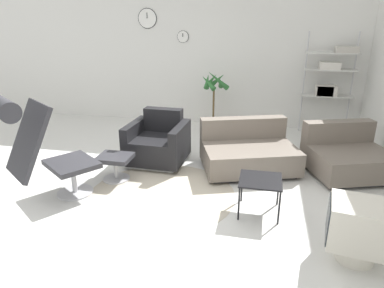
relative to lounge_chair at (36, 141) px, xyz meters
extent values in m
plane|color=silver|center=(1.24, 0.54, -0.78)|extent=(12.00, 12.00, 0.00)
cube|color=silver|center=(1.24, 3.77, 0.62)|extent=(12.00, 0.06, 2.80)
cylinder|color=black|center=(0.07, 3.73, 1.30)|extent=(0.39, 0.01, 0.39)
cylinder|color=white|center=(0.07, 3.73, 1.30)|extent=(0.37, 0.02, 0.37)
cube|color=black|center=(0.07, 3.71, 1.35)|extent=(0.01, 0.01, 0.11)
cylinder|color=black|center=(0.79, 3.73, 0.95)|extent=(0.23, 0.01, 0.23)
cylinder|color=white|center=(0.79, 3.73, 0.95)|extent=(0.22, 0.02, 0.22)
cube|color=black|center=(0.79, 3.71, 0.99)|extent=(0.01, 0.01, 0.07)
cylinder|color=#BCB29E|center=(1.29, 0.49, -0.78)|extent=(1.83, 1.83, 0.01)
cylinder|color=#BCBCC1|center=(0.21, 0.30, -0.77)|extent=(0.61, 0.61, 0.02)
cylinder|color=#BCBCC1|center=(0.21, 0.30, -0.60)|extent=(0.06, 0.06, 0.34)
cube|color=#2D2D33|center=(0.21, 0.30, -0.39)|extent=(0.79, 0.77, 0.06)
cube|color=#2D2D33|center=(-0.05, -0.06, 0.03)|extent=(0.74, 0.70, 0.79)
cylinder|color=#2D2D33|center=(-0.16, -0.22, 0.41)|extent=(0.57, 0.49, 0.21)
cylinder|color=#BCBCC1|center=(0.56, 0.77, -0.77)|extent=(0.36, 0.36, 0.02)
cylinder|color=#BCBCC1|center=(0.56, 0.77, -0.63)|extent=(0.05, 0.05, 0.27)
cube|color=#2D2D33|center=(0.56, 0.77, -0.47)|extent=(0.44, 0.37, 0.06)
cube|color=silver|center=(0.93, 1.46, -0.75)|extent=(0.71, 0.68, 0.06)
cube|color=black|center=(0.93, 1.46, -0.55)|extent=(0.62, 0.83, 0.35)
cube|color=black|center=(0.94, 1.77, -0.19)|extent=(0.60, 0.20, 0.35)
cube|color=black|center=(1.29, 1.44, -0.45)|extent=(0.15, 0.81, 0.55)
cube|color=black|center=(0.58, 1.47, -0.45)|extent=(0.15, 0.81, 0.55)
cube|color=black|center=(2.29, 1.48, -0.76)|extent=(1.35, 1.13, 0.05)
cube|color=#70665B|center=(2.29, 1.48, -0.57)|extent=(1.52, 1.30, 0.32)
cube|color=#70665B|center=(2.17, 1.82, -0.26)|extent=(1.28, 0.61, 0.31)
cube|color=black|center=(3.66, 1.59, -0.76)|extent=(1.14, 1.05, 0.05)
cube|color=#70665B|center=(3.66, 1.59, -0.57)|extent=(1.28, 1.22, 0.32)
cube|color=#70665B|center=(3.54, 1.93, -0.26)|extent=(1.04, 0.53, 0.31)
cube|color=black|center=(2.48, 0.32, -0.39)|extent=(0.46, 0.46, 0.02)
cylinder|color=black|center=(2.27, 0.11, -0.59)|extent=(0.02, 0.02, 0.39)
cylinder|color=black|center=(2.69, 0.11, -0.59)|extent=(0.02, 0.02, 0.39)
cylinder|color=black|center=(2.27, 0.53, -0.59)|extent=(0.02, 0.02, 0.39)
cylinder|color=black|center=(2.69, 0.53, -0.59)|extent=(0.02, 0.02, 0.39)
cylinder|color=beige|center=(3.35, -0.32, -0.70)|extent=(0.33, 0.33, 0.16)
cube|color=beige|center=(3.35, -0.32, -0.42)|extent=(0.58, 0.52, 0.40)
cube|color=#282D33|center=(3.09, -0.28, -0.42)|extent=(0.07, 0.38, 0.34)
cylinder|color=brown|center=(1.50, 3.25, -0.67)|extent=(0.25, 0.25, 0.24)
cylinder|color=#382819|center=(1.50, 3.25, -0.56)|extent=(0.23, 0.23, 0.02)
cylinder|color=brown|center=(1.50, 3.25, -0.24)|extent=(0.04, 0.04, 0.62)
cone|color=#2D6B33|center=(1.62, 3.25, 0.17)|extent=(0.10, 0.30, 0.27)
cone|color=#2D6B33|center=(1.55, 3.37, 0.19)|extent=(0.35, 0.22, 0.31)
cone|color=#2D6B33|center=(1.44, 3.33, 0.18)|extent=(0.29, 0.25, 0.29)
cone|color=#2D6B33|center=(1.37, 3.25, 0.18)|extent=(0.11, 0.32, 0.29)
cone|color=#2D6B33|center=(1.41, 3.12, 0.18)|extent=(0.36, 0.30, 0.29)
cone|color=#2D6B33|center=(1.60, 3.08, 0.23)|extent=(0.44, 0.31, 0.40)
cylinder|color=#BCBCC1|center=(3.15, 3.58, 0.15)|extent=(0.03, 0.03, 1.87)
cylinder|color=#BCBCC1|center=(4.00, 3.58, 0.15)|extent=(0.03, 0.03, 1.87)
cube|color=silver|center=(3.57, 3.46, -0.05)|extent=(0.90, 0.28, 0.02)
cube|color=silver|center=(3.57, 3.46, 0.43)|extent=(0.90, 0.28, 0.02)
cube|color=silver|center=(3.57, 3.46, 0.72)|extent=(0.90, 0.28, 0.02)
cube|color=beige|center=(3.55, 3.45, 0.05)|extent=(0.35, 0.24, 0.18)
cube|color=silver|center=(3.55, 3.45, 0.50)|extent=(0.35, 0.24, 0.12)
cube|color=#B7B2A8|center=(3.79, 3.45, 0.78)|extent=(0.37, 0.24, 0.11)
cube|color=beige|center=(3.51, 3.45, 0.05)|extent=(0.30, 0.24, 0.18)
camera|label=1|loc=(2.46, -3.14, 1.26)|focal=32.00mm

